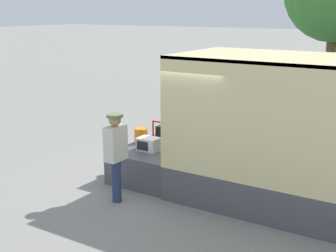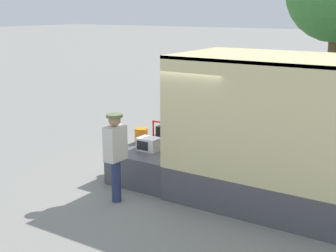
{
  "view_description": "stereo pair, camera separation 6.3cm",
  "coord_description": "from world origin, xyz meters",
  "views": [
    {
      "loc": [
        4.66,
        -8.16,
        3.58
      ],
      "look_at": [
        -0.43,
        -0.2,
        1.22
      ],
      "focal_mm": 50.0,
      "sensor_mm": 36.0,
      "label": 1
    },
    {
      "loc": [
        4.71,
        -8.13,
        3.58
      ],
      "look_at": [
        -0.43,
        -0.2,
        1.22
      ],
      "focal_mm": 50.0,
      "sensor_mm": 36.0,
      "label": 2
    }
  ],
  "objects": [
    {
      "name": "worker_person",
      "position": [
        -0.66,
        -1.65,
        1.05
      ],
      "size": [
        0.31,
        0.44,
        1.71
      ],
      "color": "navy",
      "rests_on": "ground"
    },
    {
      "name": "ground_plane",
      "position": [
        0.0,
        0.0,
        0.0
      ],
      "size": [
        160.0,
        160.0,
        0.0
      ],
      "primitive_type": "plane",
      "color": "gray"
    },
    {
      "name": "portable_generator",
      "position": [
        -0.79,
        0.43,
        0.86
      ],
      "size": [
        0.58,
        0.5,
        0.51
      ],
      "color": "black",
      "rests_on": "tailgate_deck"
    },
    {
      "name": "orange_bucket",
      "position": [
        -1.28,
        0.0,
        0.84
      ],
      "size": [
        0.29,
        0.29,
        0.34
      ],
      "color": "orange",
      "rests_on": "tailgate_deck"
    },
    {
      "name": "tailgate_deck",
      "position": [
        -0.73,
        0.0,
        0.33
      ],
      "size": [
        1.46,
        2.15,
        0.67
      ],
      "primitive_type": "cube",
      "color": "#4C4C51",
      "rests_on": "ground"
    },
    {
      "name": "microwave",
      "position": [
        -0.81,
        -0.37,
        0.81
      ],
      "size": [
        0.44,
        0.35,
        0.28
      ],
      "color": "white",
      "rests_on": "tailgate_deck"
    }
  ]
}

